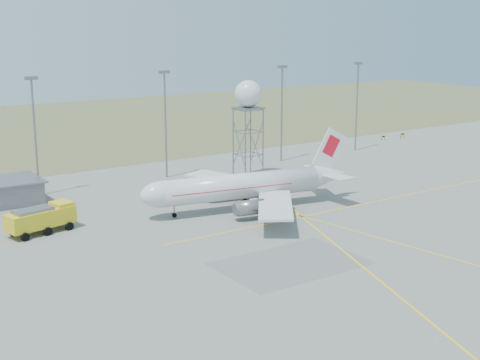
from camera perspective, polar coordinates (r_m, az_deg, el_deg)
grass_strip at (r=200.87m, az=-13.78°, el=4.53°), size 400.00×120.00×0.03m
mast_a at (r=118.61m, az=-17.13°, el=4.39°), size 2.20×0.50×20.50m
mast_b at (r=128.14m, az=-6.39°, el=5.52°), size 2.20×0.50×20.50m
mast_c at (r=143.30m, az=3.59°, el=6.38°), size 2.20×0.50×20.50m
mast_d at (r=157.70m, az=9.96°, el=6.84°), size 2.20×0.50×20.50m
taxi_sign_near at (r=174.40m, az=12.13°, el=3.63°), size 1.60×0.17×1.20m
taxi_sign_far at (r=179.49m, az=13.68°, el=3.81°), size 1.60×0.17×1.20m
airliner_main at (r=106.43m, az=0.37°, el=-0.54°), size 35.93×34.48×12.26m
radar_tower at (r=127.87m, az=0.69°, el=4.87°), size 5.17×5.17×18.70m
fire_truck at (r=99.02m, az=-16.49°, el=-3.28°), size 10.23×5.51×3.91m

